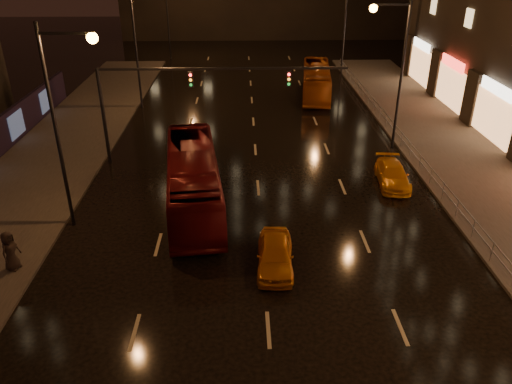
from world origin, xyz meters
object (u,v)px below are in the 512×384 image
bus_curb (316,81)px  taxi_near (275,254)px  bus_red (193,179)px  pedestrian_c (10,251)px  taxi_far (392,175)px

bus_curb → taxi_near: (-5.50, -27.25, -0.74)m
taxi_near → bus_red: bearing=127.3°
bus_curb → pedestrian_c: 32.11m
taxi_far → taxi_near: bearing=-127.0°
taxi_near → pedestrian_c: size_ratio=2.13×
taxi_near → taxi_far: size_ratio=0.94×
taxi_near → taxi_far: taxi_near is taller
bus_curb → taxi_near: 27.81m
taxi_near → taxi_far: 11.17m
taxi_near → pedestrian_c: 11.51m
bus_curb → taxi_near: bearing=-94.5°
bus_red → taxi_far: (11.58, 2.25, -0.95)m
bus_red → taxi_near: size_ratio=2.84×
taxi_far → pedestrian_c: bearing=-151.3°
bus_curb → taxi_near: size_ratio=2.58×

